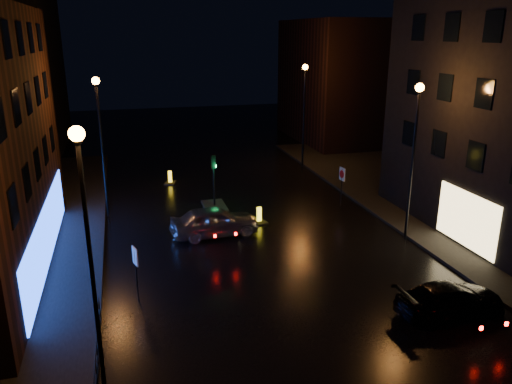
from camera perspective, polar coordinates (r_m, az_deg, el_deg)
ground at (r=20.40m, az=6.30°, el=-14.13°), size 120.00×120.00×0.00m
pavement_right at (r=33.42m, az=23.97°, el=-2.46°), size 12.00×44.00×0.15m
building_far_left at (r=52.02m, az=-26.23°, el=11.86°), size 8.00×16.00×14.00m
building_far_right at (r=52.89m, az=9.13°, el=12.39°), size 8.00×14.00×12.00m
street_lamp_lnear at (r=15.00m, az=-18.80°, el=-3.44°), size 0.44×0.44×8.37m
street_lamp_lfar at (r=30.49m, az=-17.40°, el=7.17°), size 0.44×0.44×8.37m
street_lamp_rnear at (r=26.84m, az=17.68°, el=5.79°), size 0.44×0.44×8.37m
street_lamp_rfar at (r=41.01m, az=5.53°, el=10.41°), size 0.44×0.44×8.37m
traffic_signal at (r=32.19m, az=-4.78°, el=-0.86°), size 1.40×2.40×3.45m
guard_railing at (r=18.10m, az=-17.74°, el=-16.74°), size 0.05×6.04×1.00m
silver_hatchback at (r=27.63m, az=-4.75°, el=-3.35°), size 4.98×2.30×1.65m
dark_sedan at (r=21.64m, az=21.33°, el=-11.35°), size 4.58×1.98×1.31m
bollard_near at (r=29.59m, az=0.36°, el=-3.10°), size 0.88×1.18×0.94m
bollard_far at (r=37.77m, az=-9.77°, el=1.29°), size 1.04×1.26×0.95m
road_sign_left at (r=21.37m, az=-13.61°, el=-7.63°), size 0.22×0.56×2.35m
road_sign_right at (r=32.29m, az=9.80°, el=1.65°), size 0.14×0.63×2.58m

